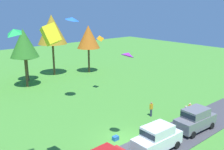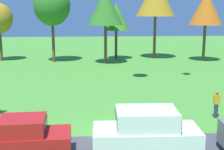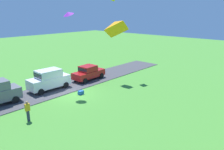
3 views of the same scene
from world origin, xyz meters
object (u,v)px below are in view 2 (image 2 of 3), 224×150
tree_right_of_center (116,17)px  person_beside_suv (216,104)px  car_suv_far_end (146,132)px  tree_left_of_center (52,6)px  tree_lone_near (105,7)px  tree_far_right (206,8)px  car_sedan_by_flagpole (21,137)px  cooler_box (108,126)px

tree_right_of_center → person_beside_suv: bearing=-79.2°
car_suv_far_end → person_beside_suv: size_ratio=2.72×
car_suv_far_end → tree_left_of_center: tree_left_of_center is taller
tree_left_of_center → tree_lone_near: size_ratio=1.06×
tree_left_of_center → tree_right_of_center: 8.27m
tree_far_right → tree_lone_near: bearing=-174.8°
tree_left_of_center → tree_lone_near: tree_left_of_center is taller
tree_left_of_center → tree_lone_near: (6.45, -1.51, -0.19)m
car_sedan_by_flagpole → tree_left_of_center: size_ratio=0.48×
car_suv_far_end → tree_left_of_center: 28.08m
car_sedan_by_flagpole → tree_far_right: bearing=56.0°
person_beside_suv → cooler_box: bearing=-167.8°
tree_right_of_center → tree_far_right: tree_far_right is taller
tree_far_right → cooler_box: size_ratio=15.57×
car_sedan_by_flagpole → cooler_box: bearing=38.9°
car_suv_far_end → tree_lone_near: bearing=91.7°
cooler_box → tree_far_right: bearing=59.3°
car_suv_far_end → tree_right_of_center: size_ratio=0.64×
tree_right_of_center → car_sedan_by_flagpole: bearing=-102.7°
tree_lone_near → tree_right_of_center: 3.78m
tree_lone_near → tree_far_right: (12.59, 1.14, -0.12)m
person_beside_suv → car_sedan_by_flagpole: bearing=-156.3°
person_beside_suv → tree_left_of_center: (-12.38, 21.39, 6.05)m
person_beside_suv → tree_left_of_center: tree_left_of_center is taller
tree_lone_near → tree_right_of_center: (1.52, 3.25, -1.20)m
car_sedan_by_flagpole → cooler_box: (4.01, 3.24, -0.84)m
tree_lone_near → person_beside_suv: bearing=-73.4°
person_beside_suv → tree_left_of_center: 25.45m
car_suv_far_end → tree_far_right: bearing=65.6°
car_sedan_by_flagpole → cooler_box: size_ratio=7.99×
tree_left_of_center → tree_right_of_center: bearing=12.3°
car_sedan_by_flagpole → tree_far_right: 31.50m
tree_far_right → car_suv_far_end: bearing=-114.4°
tree_lone_near → cooler_box: (-0.73, -21.32, -6.54)m
person_beside_suv → tree_right_of_center: size_ratio=0.23×
tree_lone_near → tree_right_of_center: tree_lone_near is taller
car_sedan_by_flagpole → tree_lone_near: size_ratio=0.50×
car_suv_far_end → tree_right_of_center: (0.80, 28.30, 4.25)m
person_beside_suv → tree_far_right: size_ratio=0.20×
car_sedan_by_flagpole → cooler_box: car_sedan_by_flagpole is taller
tree_right_of_center → cooler_box: tree_right_of_center is taller
tree_far_right → cooler_box: bearing=-120.7°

